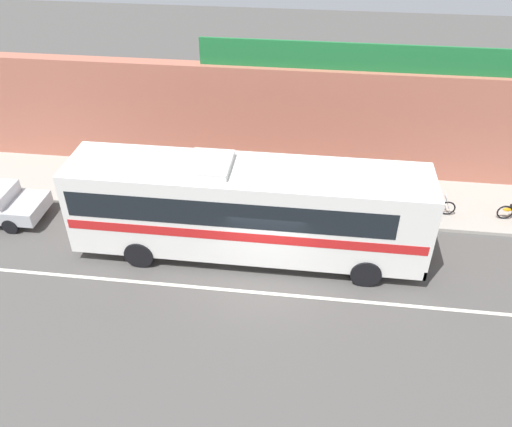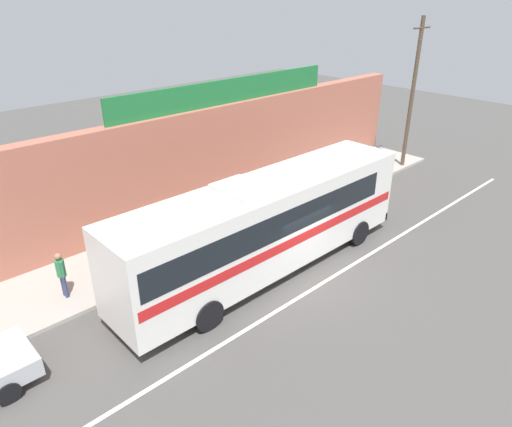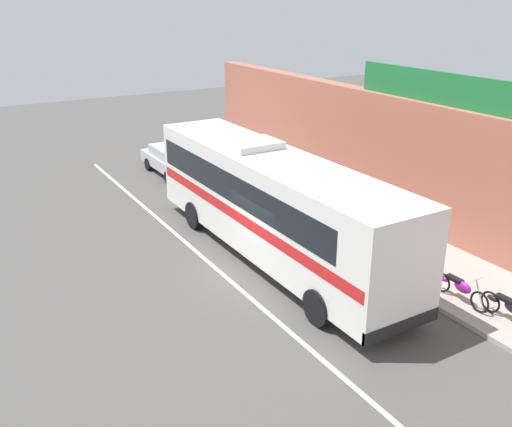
{
  "view_description": "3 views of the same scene",
  "coord_description": "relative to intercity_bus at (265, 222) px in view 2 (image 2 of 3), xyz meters",
  "views": [
    {
      "loc": [
        1.35,
        -13.4,
        12.43
      ],
      "look_at": [
        -0.61,
        2.21,
        1.08
      ],
      "focal_mm": 36.75,
      "sensor_mm": 36.0,
      "label": 1
    },
    {
      "loc": [
        -11.25,
        -9.35,
        9.6
      ],
      "look_at": [
        -0.66,
        1.96,
        2.07
      ],
      "focal_mm": 32.5,
      "sensor_mm": 36.0,
      "label": 2
    },
    {
      "loc": [
        13.89,
        -8.12,
        8.37
      ],
      "look_at": [
        -1.42,
        0.98,
        1.43
      ],
      "focal_mm": 39.66,
      "sensor_mm": 36.0,
      "label": 3
    }
  ],
  "objects": [
    {
      "name": "road_center_stripe",
      "position": [
        0.88,
        -2.03,
        -2.06
      ],
      "size": [
        30.0,
        0.14,
        0.01
      ],
      "primitive_type": "cube",
      "color": "silver",
      "rests_on": "ground_plane"
    },
    {
      "name": "motorcycle_blue",
      "position": [
        6.99,
        3.16,
        -1.5
      ],
      "size": [
        1.91,
        0.56,
        0.94
      ],
      "color": "black",
      "rests_on": "sidewalk_slab"
    },
    {
      "name": "pedestrian_by_curb",
      "position": [
        -6.22,
        3.36,
        -0.95
      ],
      "size": [
        0.3,
        0.48,
        1.68
      ],
      "color": "navy",
      "rests_on": "sidewalk_slab"
    },
    {
      "name": "utility_pole",
      "position": [
        13.86,
        2.53,
        2.32
      ],
      "size": [
        1.6,
        0.22,
        8.22
      ],
      "color": "brown",
      "rests_on": "sidewalk_slab"
    },
    {
      "name": "motorcycle_black",
      "position": [
        10.45,
        3.15,
        -1.5
      ],
      "size": [
        1.87,
        0.56,
        0.94
      ],
      "color": "black",
      "rests_on": "sidewalk_slab"
    },
    {
      "name": "storefront_billboard",
      "position": [
        3.56,
        6.12,
        3.28
      ],
      "size": [
        12.51,
        0.12,
        1.1
      ],
      "primitive_type": "cube",
      "color": "#1E7538",
      "rests_on": "storefront_facade"
    },
    {
      "name": "intercity_bus",
      "position": [
        0.0,
        0.0,
        0.0
      ],
      "size": [
        12.3,
        2.62,
        3.78
      ],
      "color": "white",
      "rests_on": "ground_plane"
    },
    {
      "name": "storefront_facade",
      "position": [
        0.88,
        6.12,
        0.33
      ],
      "size": [
        30.0,
        0.7,
        4.8
      ],
      "primitive_type": "cube",
      "color": "#B26651",
      "rests_on": "ground_plane"
    },
    {
      "name": "sidewalk_slab",
      "position": [
        0.88,
        3.97,
        -2.0
      ],
      "size": [
        30.0,
        3.6,
        0.14
      ],
      "primitive_type": "cube",
      "color": "#A8A399",
      "rests_on": "ground_plane"
    },
    {
      "name": "ground_plane",
      "position": [
        0.88,
        -1.23,
        -2.07
      ],
      "size": [
        70.0,
        70.0,
        0.0
      ],
      "primitive_type": "plane",
      "color": "#4F4C49"
    },
    {
      "name": "motorcycle_orange",
      "position": [
        5.52,
        2.9,
        -1.5
      ],
      "size": [
        1.97,
        0.56,
        0.94
      ],
      "color": "black",
      "rests_on": "sidewalk_slab"
    }
  ]
}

